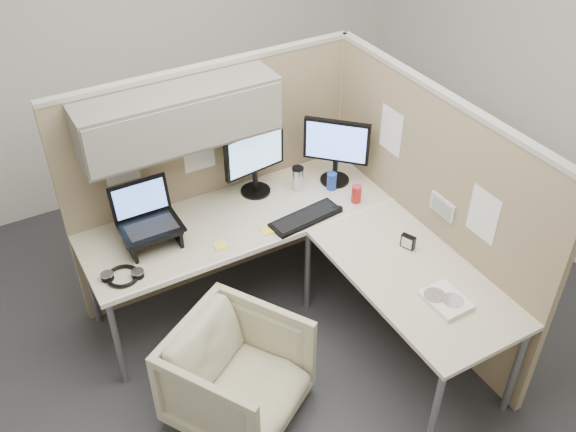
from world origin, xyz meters
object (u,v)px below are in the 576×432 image
desk (301,247)px  office_chair (238,372)px  keyboard (306,218)px  monitor_left (255,157)px

desk → office_chair: (-0.65, -0.41, -0.34)m
desk → office_chair: bearing=-147.8°
desk → keyboard: keyboard is taller
desk → monitor_left: bearing=90.3°
office_chair → monitor_left: monitor_left is taller
desk → monitor_left: size_ratio=4.29×
office_chair → keyboard: 1.06m
monitor_left → office_chair: bearing=-130.5°
monitor_left → keyboard: 0.52m
office_chair → keyboard: bearing=5.2°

